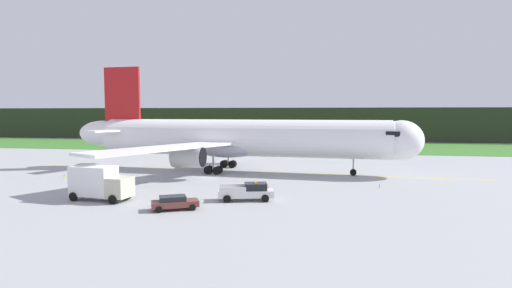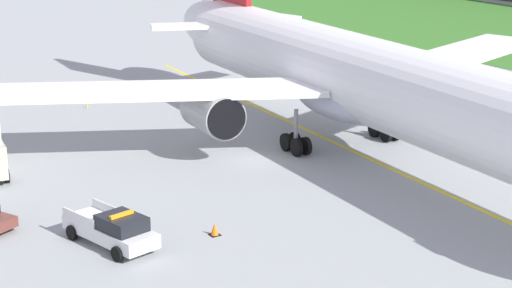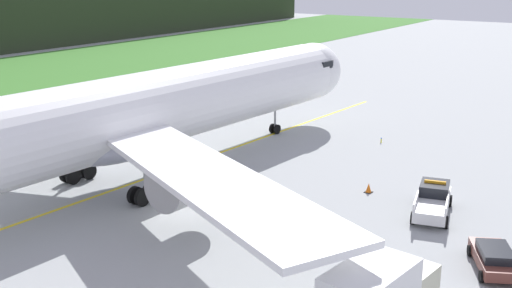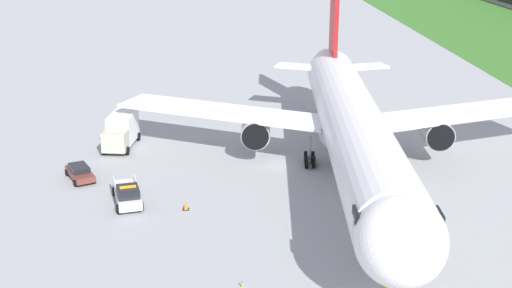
{
  "view_description": "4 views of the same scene",
  "coord_description": "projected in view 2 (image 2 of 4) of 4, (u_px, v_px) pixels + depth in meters",
  "views": [
    {
      "loc": [
        16.57,
        -53.47,
        8.91
      ],
      "look_at": [
        5.72,
        7.51,
        4.14
      ],
      "focal_mm": 28.63,
      "sensor_mm": 36.0,
      "label": 1
    },
    {
      "loc": [
        46.99,
        -28.64,
        17.22
      ],
      "look_at": [
        4.89,
        -2.77,
        2.7
      ],
      "focal_mm": 62.43,
      "sensor_mm": 36.0,
      "label": 2
    },
    {
      "loc": [
        -28.7,
        -24.47,
        15.07
      ],
      "look_at": [
        5.11,
        -2.25,
        3.69
      ],
      "focal_mm": 44.25,
      "sensor_mm": 36.0,
      "label": 3
    },
    {
      "loc": [
        61.14,
        -5.2,
        23.07
      ],
      "look_at": [
        7.14,
        -2.39,
        4.67
      ],
      "focal_mm": 47.02,
      "sensor_mm": 36.0,
      "label": 4
    }
  ],
  "objects": [
    {
      "name": "taxiway_edge_light_west",
      "position": [
        87.0,
        105.0,
        70.78
      ],
      "size": [
        0.12,
        0.12,
        0.5
      ],
      "color": "yellow",
      "rests_on": "ground"
    },
    {
      "name": "taxiway_centerline_main",
      "position": [
        368.0,
        158.0,
        58.02
      ],
      "size": [
        69.58,
        4.9,
        0.01
      ],
      "primitive_type": "cube",
      "rotation": [
        0.0,
        0.0,
        -0.07
      ],
      "color": "yellow",
      "rests_on": "ground"
    },
    {
      "name": "ground",
      "position": [
        253.0,
        160.0,
        57.65
      ],
      "size": [
        320.0,
        320.0,
        0.0
      ],
      "primitive_type": "plane",
      "color": "#999D9D"
    },
    {
      "name": "apron_cone",
      "position": [
        215.0,
        229.0,
        45.18
      ],
      "size": [
        0.53,
        0.53,
        0.66
      ],
      "color": "black",
      "rests_on": "ground"
    },
    {
      "name": "ops_pickup_truck",
      "position": [
        113.0,
        229.0,
        43.67
      ],
      "size": [
        5.88,
        3.19,
        1.94
      ],
      "color": "silver",
      "rests_on": "ground"
    },
    {
      "name": "airliner",
      "position": [
        365.0,
        81.0,
        57.09
      ],
      "size": [
        53.97,
        46.49,
        16.2
      ],
      "color": "white",
      "rests_on": "ground"
    }
  ]
}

